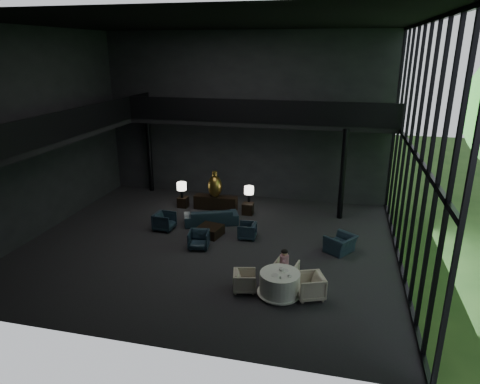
% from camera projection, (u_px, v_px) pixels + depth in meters
% --- Properties ---
extents(floor, '(14.00, 12.00, 0.02)m').
position_uv_depth(floor, '(210.00, 245.00, 16.45)').
color(floor, black).
rests_on(floor, ground).
extents(ceiling, '(14.00, 12.00, 0.02)m').
position_uv_depth(ceiling, '(204.00, 22.00, 13.90)').
color(ceiling, black).
rests_on(ceiling, ground).
extents(wall_back, '(14.00, 0.04, 8.00)m').
position_uv_depth(wall_back, '(245.00, 118.00, 20.70)').
color(wall_back, black).
rests_on(wall_back, ground).
extents(wall_front, '(14.00, 0.04, 8.00)m').
position_uv_depth(wall_front, '(127.00, 197.00, 9.64)').
color(wall_front, black).
rests_on(wall_front, ground).
extents(wall_left, '(0.04, 12.00, 8.00)m').
position_uv_depth(wall_left, '(37.00, 134.00, 16.71)').
color(wall_left, black).
rests_on(wall_left, ground).
extents(curtain_wall, '(0.20, 12.00, 8.00)m').
position_uv_depth(curtain_wall, '(415.00, 153.00, 13.65)').
color(curtain_wall, black).
rests_on(curtain_wall, ground).
extents(mezzanine_left, '(2.00, 12.00, 0.25)m').
position_uv_depth(mezzanine_left, '(59.00, 135.00, 16.49)').
color(mezzanine_left, black).
rests_on(mezzanine_left, wall_left).
extents(mezzanine_back, '(12.00, 2.00, 0.25)m').
position_uv_depth(mezzanine_back, '(261.00, 122.00, 19.56)').
color(mezzanine_back, black).
rests_on(mezzanine_back, wall_back).
extents(railing_left, '(0.06, 12.00, 1.00)m').
position_uv_depth(railing_left, '(80.00, 121.00, 16.08)').
color(railing_left, black).
rests_on(railing_left, mezzanine_left).
extents(railing_back, '(12.00, 0.06, 1.00)m').
position_uv_depth(railing_back, '(257.00, 111.00, 18.45)').
color(railing_back, black).
rests_on(railing_back, mezzanine_back).
extents(column_nw, '(0.24, 0.24, 4.00)m').
position_uv_depth(column_nw, '(149.00, 154.00, 22.16)').
color(column_nw, black).
rests_on(column_nw, floor).
extents(column_ne, '(0.24, 0.24, 4.00)m').
position_uv_depth(column_ne, '(343.00, 175.00, 18.44)').
color(column_ne, black).
rests_on(column_ne, floor).
extents(console, '(2.03, 0.46, 0.65)m').
position_uv_depth(console, '(216.00, 203.00, 19.99)').
color(console, black).
rests_on(console, floor).
extents(bronze_urn, '(0.65, 0.65, 1.22)m').
position_uv_depth(bronze_urn, '(215.00, 186.00, 19.66)').
color(bronze_urn, olive).
rests_on(bronze_urn, console).
extents(side_table_left, '(0.45, 0.45, 0.50)m').
position_uv_depth(side_table_left, '(183.00, 202.00, 20.32)').
color(side_table_left, black).
rests_on(side_table_left, floor).
extents(table_lamp_left, '(0.45, 0.45, 0.75)m').
position_uv_depth(table_lamp_left, '(182.00, 187.00, 19.98)').
color(table_lamp_left, black).
rests_on(table_lamp_left, side_table_left).
extents(side_table_right, '(0.48, 0.48, 0.53)m').
position_uv_depth(side_table_right, '(248.00, 209.00, 19.44)').
color(side_table_right, black).
rests_on(side_table_right, floor).
extents(table_lamp_right, '(0.43, 0.43, 0.72)m').
position_uv_depth(table_lamp_right, '(249.00, 191.00, 19.39)').
color(table_lamp_right, black).
rests_on(table_lamp_right, side_table_right).
extents(sofa, '(2.61, 1.65, 0.99)m').
position_uv_depth(sofa, '(211.00, 213.00, 18.28)').
color(sofa, black).
rests_on(sofa, floor).
extents(lounge_armchair_west, '(0.81, 0.86, 0.84)m').
position_uv_depth(lounge_armchair_west, '(164.00, 220.00, 17.71)').
color(lounge_armchair_west, black).
rests_on(lounge_armchair_west, floor).
extents(lounge_armchair_east, '(0.63, 0.67, 0.65)m').
position_uv_depth(lounge_armchair_east, '(247.00, 231.00, 16.93)').
color(lounge_armchair_east, '#1C3B4B').
rests_on(lounge_armchair_east, floor).
extents(lounge_armchair_south, '(0.82, 0.78, 0.75)m').
position_uv_depth(lounge_armchair_south, '(199.00, 239.00, 16.07)').
color(lounge_armchair_south, '#0E2932').
rests_on(lounge_armchair_south, floor).
extents(window_armchair, '(1.06, 1.15, 0.84)m').
position_uv_depth(window_armchair, '(341.00, 242.00, 15.74)').
color(window_armchair, '#1B3041').
rests_on(window_armchair, floor).
extents(coffee_table, '(1.07, 1.07, 0.40)m').
position_uv_depth(coffee_table, '(210.00, 231.00, 17.22)').
color(coffee_table, black).
rests_on(coffee_table, floor).
extents(dining_table, '(1.39, 1.39, 0.75)m').
position_uv_depth(dining_table, '(280.00, 285.00, 13.02)').
color(dining_table, white).
rests_on(dining_table, floor).
extents(dining_chair_north, '(0.79, 0.75, 0.70)m').
position_uv_depth(dining_chair_north, '(286.00, 270.00, 13.85)').
color(dining_chair_north, '#B1B1AE').
rests_on(dining_chair_north, floor).
extents(dining_chair_east, '(1.05, 1.08, 0.87)m').
position_uv_depth(dining_chair_east, '(310.00, 284.00, 12.86)').
color(dining_chair_east, '#A5A39E').
rests_on(dining_chair_east, floor).
extents(dining_chair_west, '(0.72, 0.75, 0.65)m').
position_uv_depth(dining_chair_west, '(245.00, 281.00, 13.27)').
color(dining_chair_west, beige).
rests_on(dining_chair_west, floor).
extents(child, '(0.30, 0.30, 0.63)m').
position_uv_depth(child, '(284.00, 258.00, 13.75)').
color(child, '#C48999').
rests_on(child, dining_chair_north).
extents(plate_a, '(0.29, 0.29, 0.01)m').
position_uv_depth(plate_a, '(275.00, 275.00, 12.74)').
color(plate_a, white).
rests_on(plate_a, dining_table).
extents(plate_b, '(0.25, 0.25, 0.01)m').
position_uv_depth(plate_b, '(285.00, 270.00, 13.02)').
color(plate_b, white).
rests_on(plate_b, dining_table).
extents(saucer, '(0.15, 0.15, 0.01)m').
position_uv_depth(saucer, '(290.00, 276.00, 12.69)').
color(saucer, white).
rests_on(saucer, dining_table).
extents(coffee_cup, '(0.10, 0.10, 0.06)m').
position_uv_depth(coffee_cup, '(289.00, 275.00, 12.68)').
color(coffee_cup, white).
rests_on(coffee_cup, saucer).
extents(cereal_bowl, '(0.17, 0.17, 0.08)m').
position_uv_depth(cereal_bowl, '(281.00, 269.00, 13.03)').
color(cereal_bowl, white).
rests_on(cereal_bowl, dining_table).
extents(cream_pot, '(0.07, 0.07, 0.06)m').
position_uv_depth(cream_pot, '(280.00, 278.00, 12.56)').
color(cream_pot, '#99999E').
rests_on(cream_pot, dining_table).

